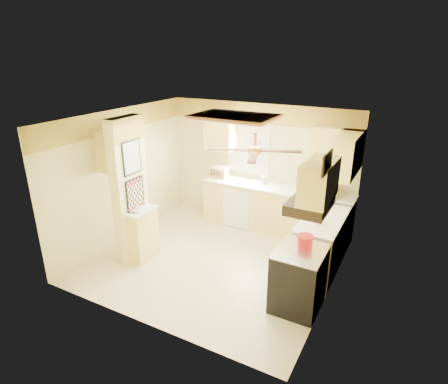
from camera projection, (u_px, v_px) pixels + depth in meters
The scene contains 34 objects.
floor at pixel (215, 259), 6.65m from camera, with size 4.00×4.00×0.00m, color beige.
ceiling at pixel (214, 118), 5.75m from camera, with size 4.00×4.00×0.00m, color white.
wall_back at pixel (260, 165), 7.77m from camera, with size 4.00×4.00×0.00m, color #E0D388.
wall_front at pixel (139, 243), 4.64m from camera, with size 4.00×4.00×0.00m, color #E0D388.
wall_left at pixel (123, 176), 7.09m from camera, with size 3.80×3.80×0.00m, color #E0D388.
wall_right at pixel (337, 218), 5.32m from camera, with size 3.80×3.80×0.00m, color #E0D388.
wallpaper_border at pixel (261, 114), 7.37m from camera, with size 4.00×0.02×0.40m, color #FFDE4B.
partition_column at pixel (130, 191), 6.35m from camera, with size 0.20×0.70×2.50m, color #E0D388.
partition_ledge at pixel (144, 235), 6.54m from camera, with size 0.25×0.55×0.90m, color #F4DC70.
ledge_top at pixel (141, 211), 6.37m from camera, with size 0.28×0.58×0.04m, color white.
lower_cabinets_back at pixel (275, 209), 7.59m from camera, with size 3.00×0.60×0.90m, color #F4DC70.
lower_cabinets_right at pixel (322, 244), 6.23m from camera, with size 0.60×1.40×0.90m, color #F4DC70.
countertop_back at pixel (276, 188), 7.41m from camera, with size 3.04×0.64×0.04m, color white.
countertop_right at pixel (324, 219), 6.07m from camera, with size 0.64×1.44×0.04m, color white.
dishwasher_panel at pixel (236, 209), 7.67m from camera, with size 0.58×0.02×0.80m, color white.
window at pixel (249, 149), 7.76m from camera, with size 0.92×0.02×1.02m.
upper_cab_back_left at pixel (220, 133), 7.78m from camera, with size 0.60×0.35×0.70m, color #F4DC70.
upper_cab_back_right at pixel (337, 147), 6.72m from camera, with size 0.90×0.35×0.70m, color #F4DC70.
upper_cab_right at pixel (347, 155), 6.21m from camera, with size 0.35×1.00×0.70m, color #F4DC70.
upper_cab_left_wall at pixel (118, 149), 6.59m from camera, with size 0.35×0.75×0.70m, color #F4DC70.
upper_cab_over_stove at pixel (319, 181), 4.69m from camera, with size 0.35×0.76×0.52m, color #F4DC70.
stove at pixel (299, 278), 5.30m from camera, with size 0.68×0.77×0.92m.
range_hood at pixel (310, 204), 4.85m from camera, with size 0.50×0.76×0.14m, color black.
poster_menu at pixel (132, 157), 6.08m from camera, with size 0.02×0.42×0.57m.
poster_nashville at pixel (135, 194), 6.32m from camera, with size 0.02×0.42×0.57m.
ceiling_light_panel at pixel (234, 117), 6.14m from camera, with size 1.35×0.95×0.06m.
ceiling_fan at pixel (255, 150), 4.81m from camera, with size 1.15×1.15×0.26m.
vent_grate at pixel (327, 163), 4.21m from camera, with size 0.02×0.40×0.25m, color black.
microwave at pixel (324, 189), 6.92m from camera, with size 0.49×0.33×0.27m, color white.
bowl at pixel (136, 210), 6.29m from camera, with size 0.23×0.23×0.06m, color white.
dutch_oven at pixel (305, 241), 5.22m from camera, with size 0.24×0.24×0.16m.
kettle at pixel (319, 218), 5.83m from camera, with size 0.14×0.14×0.21m.
dish_rack at pixel (219, 173), 7.98m from camera, with size 0.38×0.29×0.22m.
utensil_crock at pixel (264, 179), 7.61m from camera, with size 0.11×0.11×0.21m.
Camera 1 is at (2.87, -5.02, 3.51)m, focal length 30.00 mm.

